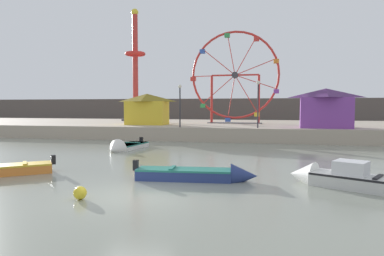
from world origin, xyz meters
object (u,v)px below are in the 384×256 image
object	(u,v)px
ferris_wheel_red_frame	(235,77)
promenade_lamp_near	(180,99)
motorboat_orange_hull	(0,170)
mooring_buoy_orange	(80,193)
carnival_booth_purple_stall	(326,107)
carnival_booth_yellow_awning	(147,109)
promenade_lamp_far	(258,97)
drop_tower_red_tower	(135,69)
motorboat_pale_grey	(343,178)
motorboat_white_red_stripe	(124,147)
motorboat_navy_blue	(202,174)

from	to	relation	value
ferris_wheel_red_frame	promenade_lamp_near	world-z (taller)	ferris_wheel_red_frame
motorboat_orange_hull	promenade_lamp_near	size ratio (longest dim) A/B	0.96
mooring_buoy_orange	carnival_booth_purple_stall	bearing A→B (deg)	63.58
carnival_booth_purple_stall	motorboat_orange_hull	bearing A→B (deg)	-127.44
carnival_booth_yellow_awning	promenade_lamp_near	size ratio (longest dim) A/B	1.17
promenade_lamp_far	drop_tower_red_tower	bearing A→B (deg)	142.61
drop_tower_red_tower	carnival_booth_purple_stall	bearing A→B (deg)	-25.90
motorboat_orange_hull	promenade_lamp_far	size ratio (longest dim) A/B	0.90
motorboat_pale_grey	motorboat_white_red_stripe	world-z (taller)	motorboat_pale_grey
motorboat_pale_grey	motorboat_orange_hull	bearing A→B (deg)	31.38
drop_tower_red_tower	mooring_buoy_orange	size ratio (longest dim) A/B	32.74
motorboat_orange_hull	mooring_buoy_orange	xyz separation A→B (m)	(5.68, -2.92, -0.03)
carnival_booth_purple_stall	promenade_lamp_far	distance (m)	6.06
motorboat_pale_grey	drop_tower_red_tower	world-z (taller)	drop_tower_red_tower
motorboat_orange_hull	mooring_buoy_orange	distance (m)	6.39
carnival_booth_yellow_awning	ferris_wheel_red_frame	bearing A→B (deg)	28.80
ferris_wheel_red_frame	mooring_buoy_orange	distance (m)	28.95
promenade_lamp_near	motorboat_navy_blue	bearing A→B (deg)	-72.25
motorboat_orange_hull	promenade_lamp_near	xyz separation A→B (m)	(3.97, 16.85, 3.48)
motorboat_orange_hull	promenade_lamp_near	distance (m)	17.66
carnival_booth_purple_stall	carnival_booth_yellow_awning	size ratio (longest dim) A/B	1.09
carnival_booth_yellow_awning	promenade_lamp_far	world-z (taller)	promenade_lamp_far
motorboat_white_red_stripe	carnival_booth_yellow_awning	xyz separation A→B (m)	(-2.13, 10.78, 2.68)
promenade_lamp_near	mooring_buoy_orange	bearing A→B (deg)	-85.06
motorboat_pale_grey	carnival_booth_yellow_awning	size ratio (longest dim) A/B	1.07
motorboat_orange_hull	drop_tower_red_tower	bearing A→B (deg)	-118.20
motorboat_white_red_stripe	mooring_buoy_orange	distance (m)	13.26
promenade_lamp_far	motorboat_pale_grey	bearing A→B (deg)	-76.98
promenade_lamp_far	ferris_wheel_red_frame	bearing A→B (deg)	109.10
motorboat_orange_hull	motorboat_white_red_stripe	size ratio (longest dim) A/B	0.78
carnival_booth_yellow_awning	mooring_buoy_orange	distance (m)	24.35
promenade_lamp_near	promenade_lamp_far	xyz separation A→B (m)	(6.83, 0.42, 0.15)
ferris_wheel_red_frame	carnival_booth_yellow_awning	bearing A→B (deg)	-150.55
carnival_booth_purple_stall	promenade_lamp_far	bearing A→B (deg)	-159.90
promenade_lamp_near	ferris_wheel_red_frame	bearing A→B (deg)	64.34
motorboat_white_red_stripe	motorboat_navy_blue	bearing A→B (deg)	45.45
motorboat_orange_hull	mooring_buoy_orange	bearing A→B (deg)	114.43
motorboat_orange_hull	motorboat_white_red_stripe	world-z (taller)	motorboat_white_red_stripe
motorboat_white_red_stripe	motorboat_pale_grey	bearing A→B (deg)	61.22
motorboat_white_red_stripe	carnival_booth_purple_stall	distance (m)	17.74
drop_tower_red_tower	carnival_booth_yellow_awning	bearing A→B (deg)	-61.89
motorboat_orange_hull	ferris_wheel_red_frame	bearing A→B (deg)	-145.97
motorboat_orange_hull	motorboat_white_red_stripe	distance (m)	9.86
ferris_wheel_red_frame	drop_tower_red_tower	size ratio (longest dim) A/B	0.70
carnival_booth_purple_stall	ferris_wheel_red_frame	bearing A→B (deg)	147.13
mooring_buoy_orange	motorboat_white_red_stripe	bearing A→B (deg)	107.57
motorboat_navy_blue	promenade_lamp_near	xyz separation A→B (m)	(-5.10, 15.94, 3.47)
motorboat_pale_grey	mooring_buoy_orange	size ratio (longest dim) A/B	10.83
motorboat_orange_hull	carnival_booth_yellow_awning	world-z (taller)	carnival_booth_yellow_awning
motorboat_navy_blue	promenade_lamp_far	bearing A→B (deg)	78.65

